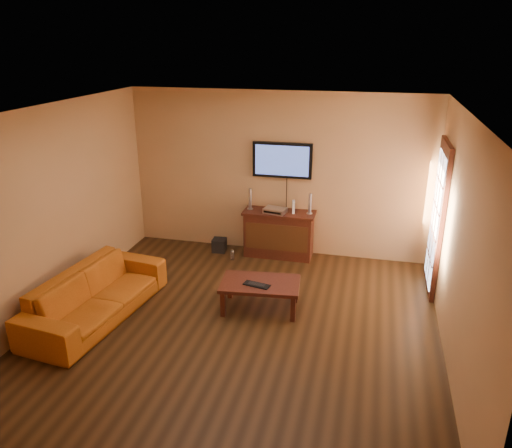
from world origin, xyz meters
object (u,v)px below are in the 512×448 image
(media_console, at_px, (279,234))
(bottle, at_px, (232,255))
(sofa, at_px, (95,287))
(keyboard, at_px, (257,285))
(speaker_left, at_px, (250,200))
(coffee_table, at_px, (260,286))
(game_console, at_px, (294,207))
(subwoofer, at_px, (219,245))
(speaker_right, at_px, (310,205))
(av_receiver, at_px, (275,210))
(television, at_px, (282,160))

(media_console, relative_size, bottle, 6.60)
(sofa, bearing_deg, keyboard, -67.07)
(sofa, bearing_deg, media_console, -31.27)
(speaker_left, bearing_deg, media_console, -2.95)
(coffee_table, bearing_deg, media_console, 93.27)
(game_console, relative_size, subwoofer, 0.88)
(sofa, height_order, subwoofer, sofa)
(subwoofer, bearing_deg, speaker_left, 5.41)
(speaker_left, relative_size, speaker_right, 1.05)
(media_console, relative_size, av_receiver, 3.39)
(sofa, xyz_separation_m, av_receiver, (1.89, 2.43, 0.40))
(av_receiver, relative_size, game_console, 1.77)
(media_console, height_order, subwoofer, media_console)
(sofa, xyz_separation_m, bottle, (1.23, 2.13, -0.34))
(television, relative_size, keyboard, 2.62)
(subwoofer, bearing_deg, speaker_right, -0.84)
(media_console, distance_m, speaker_right, 0.74)
(speaker_right, xyz_separation_m, keyboard, (-0.42, -1.93, -0.52))
(sofa, bearing_deg, subwoofer, -14.01)
(av_receiver, bearing_deg, subwoofer, -167.43)
(sofa, relative_size, subwoofer, 9.61)
(bottle, bearing_deg, subwoofer, 137.97)
(game_console, xyz_separation_m, keyboard, (-0.16, -1.92, -0.47))
(media_console, relative_size, keyboard, 3.18)
(speaker_left, bearing_deg, keyboard, -73.37)
(sofa, distance_m, av_receiver, 3.10)
(coffee_table, height_order, av_receiver, av_receiver)
(game_console, height_order, subwoofer, game_console)
(media_console, relative_size, speaker_right, 3.50)
(television, relative_size, game_console, 4.93)
(coffee_table, height_order, speaker_left, speaker_left)
(speaker_left, relative_size, bottle, 1.98)
(subwoofer, relative_size, keyboard, 0.61)
(av_receiver, height_order, bottle, av_receiver)
(media_console, distance_m, sofa, 3.15)
(game_console, bearing_deg, speaker_right, -7.78)
(coffee_table, xyz_separation_m, bottle, (-0.81, 1.45, -0.27))
(sofa, distance_m, speaker_right, 3.54)
(subwoofer, height_order, bottle, subwoofer)
(media_console, bearing_deg, keyboard, -87.68)
(media_console, bearing_deg, speaker_right, 3.59)
(av_receiver, xyz_separation_m, bottle, (-0.66, -0.30, -0.74))
(speaker_left, distance_m, keyboard, 2.08)
(game_console, bearing_deg, media_console, 173.48)
(media_console, bearing_deg, sofa, -128.04)
(speaker_right, xyz_separation_m, av_receiver, (-0.55, -0.08, -0.12))
(subwoofer, bearing_deg, bottle, -46.55)
(keyboard, bearing_deg, coffee_table, 75.38)
(speaker_right, xyz_separation_m, game_console, (-0.26, -0.01, -0.06))
(coffee_table, height_order, subwoofer, coffee_table)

